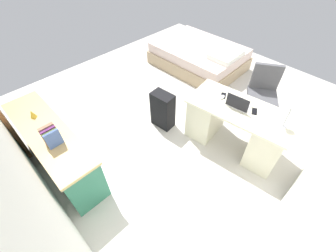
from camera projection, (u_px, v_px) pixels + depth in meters
ground_plane at (186, 115)px, 4.00m from camera, size 5.85×5.85×0.00m
desk at (236, 126)px, 3.27m from camera, size 1.52×0.85×0.74m
office_chair at (261, 97)px, 3.70m from camera, size 0.63×0.63×0.94m
credenza at (56, 148)px, 3.02m from camera, size 1.80×0.48×0.73m
bed at (199, 56)px, 4.98m from camera, size 1.94×1.46×0.58m
suitcase_black at (163, 110)px, 3.62m from camera, size 0.38×0.26×0.64m
laptop at (238, 104)px, 3.01m from camera, size 0.34×0.26×0.21m
computer_mouse at (222, 97)px, 3.17m from camera, size 0.07×0.11×0.03m
cell_phone_near_laptop at (254, 111)px, 2.97m from camera, size 0.12×0.15×0.01m
cell_phone_by_mouse at (223, 96)px, 3.20m from camera, size 0.13×0.15×0.01m
desk_lamp at (287, 109)px, 2.62m from camera, size 0.16×0.11×0.34m
book_row at (51, 136)px, 2.54m from camera, size 0.15×0.17×0.23m
figurine_small at (32, 114)px, 2.88m from camera, size 0.08×0.08×0.11m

